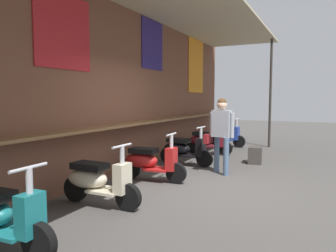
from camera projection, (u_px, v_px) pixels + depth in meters
The scene contains 9 objects.
ground_plane at pixel (201, 186), 5.99m from camera, with size 37.29×37.29×0.00m, color #474442.
market_stall_facade at pixel (117, 77), 6.62m from camera, with size 13.32×2.63×3.71m.
scooter_cream at pixel (96, 180), 4.91m from camera, with size 0.46×1.40×0.97m.
scooter_red at pixel (149, 161), 6.38m from camera, with size 0.49×1.40×0.97m.
scooter_black at pixel (183, 149), 7.90m from camera, with size 0.48×1.40×0.97m.
scooter_maroon at pixel (206, 141), 9.45m from camera, with size 0.46×1.40×0.97m.
scooter_blue at pixel (223, 135), 10.96m from camera, with size 0.46×1.40×0.97m.
shopper_with_handbag at pixel (221, 128), 6.91m from camera, with size 0.34×0.66×1.64m.
merchandise_crate at pixel (255, 155), 8.08m from camera, with size 0.40×0.32×0.42m, color #3D3833.
Camera 1 is at (-5.55, -2.02, 1.64)m, focal length 34.35 mm.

